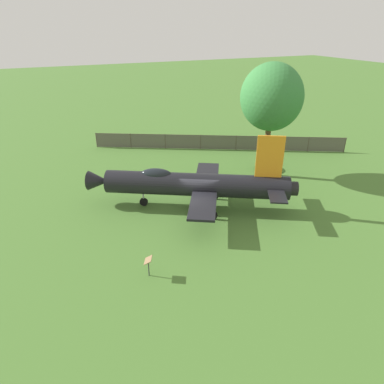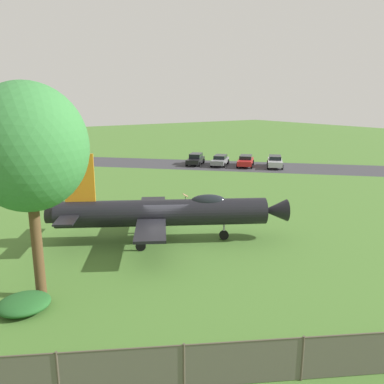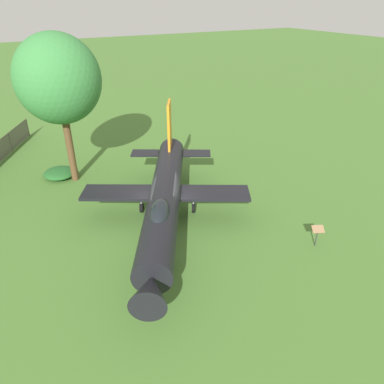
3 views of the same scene
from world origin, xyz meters
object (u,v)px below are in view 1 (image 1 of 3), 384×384
shade_tree (272,97)px  info_plaque (148,263)px  shrub_near_fence (267,167)px  display_jet (191,184)px

shade_tree → info_plaque: shade_tree is taller
info_plaque → shade_tree: bearing=-56.6°
shade_tree → info_plaque: size_ratio=8.30×
shade_tree → shrub_near_fence: (0.86, -0.92, -6.44)m
display_jet → info_plaque: display_jet is taller
info_plaque → shrub_near_fence: bearing=-55.9°
shade_tree → shrub_near_fence: 6.57m
display_jet → info_plaque: (-6.00, 5.15, -1.05)m
shade_tree → shrub_near_fence: shade_tree is taller
shade_tree → info_plaque: 17.26m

